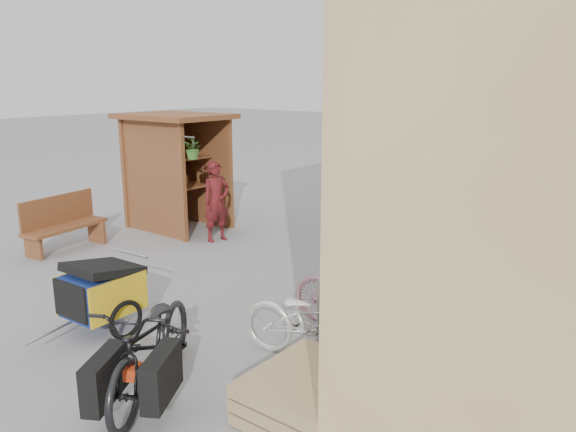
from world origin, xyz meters
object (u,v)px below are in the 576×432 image
Objects in this scene: bench at (63,223)px; kiosk at (173,155)px; pallet_stack at (310,394)px; bike_5 at (439,248)px; cargo_bike at (152,345)px; bike_7 at (472,225)px; bike_3 at (408,258)px; bike_6 at (451,236)px; bike_1 at (352,294)px; bike_2 at (384,269)px; child_trailer at (101,290)px; person_kiosk at (216,201)px; bike_0 at (317,323)px; shopping_carts at (536,207)px; bike_4 at (442,249)px.

kiosk is at bearing 71.28° from bench.
bench is (-6.68, 1.52, 0.31)m from pallet_stack.
pallet_stack is 4.51m from bike_5.
cargo_bike reaches higher than bike_7.
bike_5 is 1.42m from bike_7.
bench is 6.30m from bike_3.
bike_7 reaches higher than bike_6.
bike_6 is at bearing -5.57° from bike_1.
bike_1 is at bearing -154.98° from bike_2.
pallet_stack is at bearing -1.31° from child_trailer.
pallet_stack is at bearing -176.63° from bike_5.
bench reaches higher than pallet_stack.
person_kiosk is 1.02× the size of bike_6.
bike_7 reaches higher than bike_0.
bike_6 is (-0.12, 1.94, -0.13)m from bike_3.
cargo_bike is 1.32× the size of bike_1.
bike_0 is at bearing -15.00° from bench.
shopping_carts is 1.14× the size of bike_4.
pallet_stack is 4.40m from bike_4.
bike_7 is (5.67, 2.01, -1.02)m from kiosk.
bike_1 is at bearing 159.54° from bike_4.
bike_4 reaches higher than bike_6.
pallet_stack is 3.18m from child_trailer.
person_kiosk reaches higher than bike_3.
bike_1 is 1.12m from bike_2.
bench is 6.02m from bike_1.
shopping_carts is 1.28× the size of child_trailer.
bike_0 is at bearing -27.60° from kiosk.
bench reaches higher than bike_6.
kiosk is 1.59× the size of person_kiosk.
bike_2 reaches higher than bike_5.
shopping_carts is 1.38× the size of bike_5.
bike_2 is (2.35, 3.00, -0.04)m from child_trailer.
bike_4 is at bearing 56.91° from child_trailer.
child_trailer is (-3.17, -0.06, 0.31)m from pallet_stack.
shopping_carts is (-0.00, 7.66, 0.42)m from pallet_stack.
bike_4 is (-0.55, -3.30, -0.16)m from shopping_carts.
bike_1 is 4.05m from bike_7.
kiosk is 7.50m from pallet_stack.
bike_3 is at bearing -7.07° from bike_1.
bike_3 is (5.59, -0.43, -1.01)m from kiosk.
bike_4 is (0.27, 1.42, -0.00)m from bike_2.
cargo_bike is at bearing -21.62° from child_trailer.
bike_2 is (-0.28, 2.07, -0.00)m from bike_0.
pallet_stack is 0.78× the size of bike_6.
bike_4 is at bearing -178.67° from bike_7.
kiosk is 1.62× the size of bike_6.
bike_3 reaches higher than bike_6.
shopping_carts is 6.28m from person_kiosk.
bike_5 is at bearing 178.26° from bike_7.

